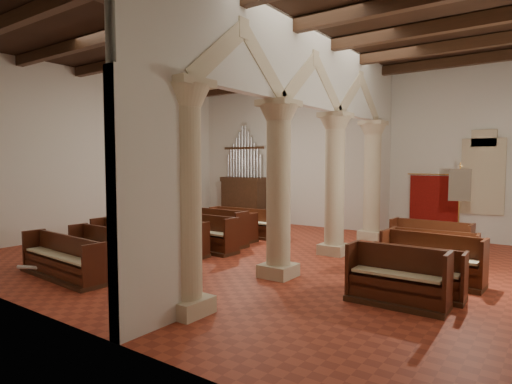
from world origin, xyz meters
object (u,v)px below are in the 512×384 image
object	(u,v)px
nave_pew_0	(62,264)
aisle_pew_0	(397,285)
processional_banner	(458,224)
pipe_organ	(244,191)
lectern	(277,214)

from	to	relation	value
nave_pew_0	aisle_pew_0	world-z (taller)	aisle_pew_0
processional_banner	pipe_organ	bearing A→B (deg)	152.93
processional_banner	aisle_pew_0	xyz separation A→B (m)	(-0.00, -5.79, -0.46)
pipe_organ	nave_pew_0	distance (m)	10.31
processional_banner	aisle_pew_0	distance (m)	5.81
aisle_pew_0	nave_pew_0	bearing A→B (deg)	-159.73
processional_banner	nave_pew_0	bearing A→B (deg)	-146.52
processional_banner	nave_pew_0	world-z (taller)	processional_banner
pipe_organ	lectern	size ratio (longest dim) A/B	4.10
lectern	nave_pew_0	world-z (taller)	lectern
lectern	processional_banner	world-z (taller)	processional_banner
aisle_pew_0	processional_banner	bearing A→B (deg)	89.25
pipe_organ	processional_banner	size ratio (longest dim) A/B	1.65
nave_pew_0	aisle_pew_0	size ratio (longest dim) A/B	1.60
pipe_organ	processional_banner	bearing A→B (deg)	-9.77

